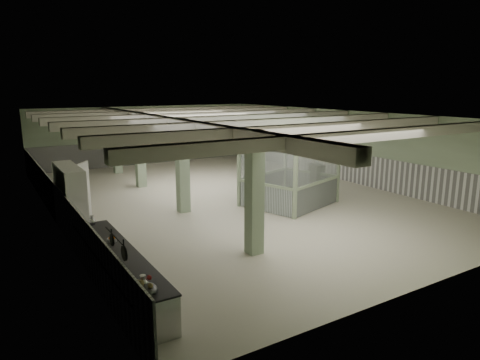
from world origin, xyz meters
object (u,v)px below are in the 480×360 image
prep_counter (117,271)px  guard_booth (290,159)px  walkin_cooler (71,198)px  filing_cabinet (316,181)px

prep_counter → guard_booth: size_ratio=1.30×
walkin_cooler → filing_cabinet: bearing=-4.5°
walkin_cooler → guard_booth: bearing=-7.5°
filing_cabinet → guard_booth: bearing=-164.3°
prep_counter → filing_cabinet: (9.94, 4.23, 0.27)m
prep_counter → guard_booth: (8.22, 3.91, 1.41)m
prep_counter → guard_booth: bearing=25.5°
filing_cabinet → walkin_cooler: bearing=-179.1°
walkin_cooler → filing_cabinet: size_ratio=1.68×
prep_counter → walkin_cooler: 5.06m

